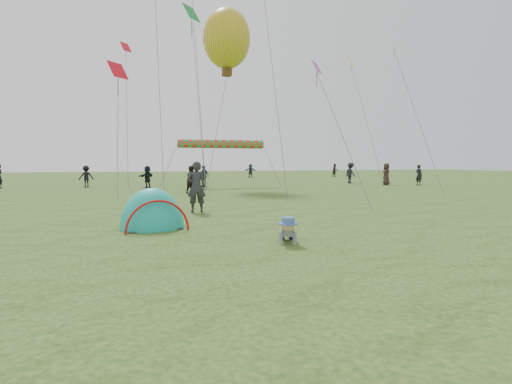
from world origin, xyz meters
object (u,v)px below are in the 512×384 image
object	(u,v)px
standing_adult	(196,187)
popup_tent	(152,228)
crawling_toddler	(288,229)
balloon_kite	(227,42)

from	to	relation	value
standing_adult	popup_tent	bearing A→B (deg)	65.40
crawling_toddler	standing_adult	distance (m)	6.33
crawling_toddler	popup_tent	size ratio (longest dim) A/B	0.36
popup_tent	standing_adult	xyz separation A→B (m)	(1.73, 3.21, 0.94)
popup_tent	standing_adult	world-z (taller)	standing_adult
standing_adult	balloon_kite	distance (m)	17.79
standing_adult	balloon_kite	bearing A→B (deg)	-103.47
balloon_kite	standing_adult	bearing A→B (deg)	-107.28
popup_tent	standing_adult	distance (m)	3.76
standing_adult	balloon_kite	xyz separation A→B (m)	(4.45, 14.31, 9.59)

